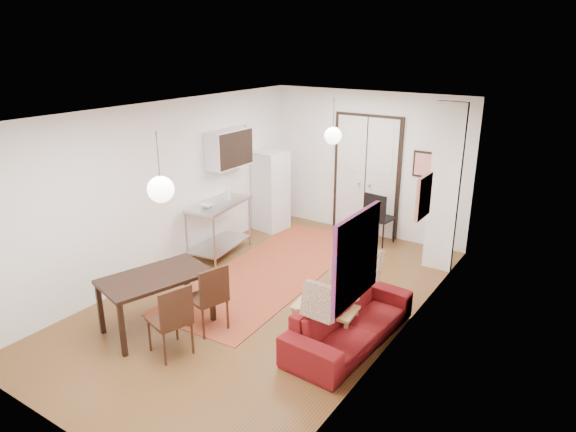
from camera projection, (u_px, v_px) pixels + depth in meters
The scene contains 27 objects.
floor at pixel (268, 298), 8.03m from camera, with size 7.00×7.00×0.00m, color brown.
ceiling at pixel (265, 111), 7.08m from camera, with size 4.20×7.00×0.02m, color silver.
wall_back at pixel (368, 164), 10.32m from camera, with size 4.20×0.02×2.90m, color white.
wall_front at pixel (48, 309), 4.79m from camera, with size 4.20×0.02×2.90m, color white.
wall_left at pixel (165, 188), 8.65m from camera, with size 0.02×7.00×2.90m, color white.
wall_right at pixel (402, 239), 6.46m from camera, with size 0.02×7.00×2.90m, color white.
double_doors at pixel (366, 177), 10.36m from camera, with size 1.44×0.06×2.50m, color silver.
stub_partition at pixel (444, 189), 8.61m from camera, with size 0.50×0.10×2.90m, color white.
wall_cabinet at pixel (229, 148), 9.59m from camera, with size 0.35×1.00×0.70m, color white.
painting_popart at pixel (356, 257), 5.42m from camera, with size 0.05×1.00×1.00m, color red.
painting_abstract at pixel (424, 197), 6.99m from camera, with size 0.05×0.50×0.60m, color #F2E3CA.
poster_back at pixel (423, 164), 9.65m from camera, with size 0.40×0.03×0.50m, color red.
print_left at pixel (240, 141), 10.05m from camera, with size 0.03×0.44×0.54m, color #A47244.
pendant_back at pixel (333, 136), 8.87m from camera, with size 0.30×0.30×0.80m.
pendant_front at pixel (161, 189), 5.71m from camera, with size 0.30×0.30×0.80m.
kilim_rug at pixel (272, 271), 8.96m from camera, with size 1.70×4.52×0.01m, color #AD512B.
sofa at pixel (350, 320), 6.78m from camera, with size 0.83×2.13×0.62m, color maroon.
coffee_table at pixel (325, 310), 7.02m from camera, with size 0.90×0.57×0.38m.
potted_plant at pixel (332, 296), 6.89m from camera, with size 0.29×0.33×0.37m, color #407133.
kitchen_counter at pixel (219, 220), 9.45m from camera, with size 0.84×1.40×1.01m.
bowl at pixel (207, 205), 9.09m from camera, with size 0.24×0.24×0.06m, color beige.
soap_bottle at pixel (227, 194), 9.50m from camera, with size 0.10×0.09×0.21m, color teal.
fridge at pixel (271, 191), 10.71m from camera, with size 0.59×0.59×1.67m, color silver.
dining_table at pixel (155, 281), 7.00m from camera, with size 1.18×1.60×0.79m.
dining_chair_near at pixel (211, 289), 7.09m from camera, with size 0.58×0.72×0.98m.
dining_chair_far at pixel (174, 310), 6.53m from camera, with size 0.58×0.72×0.98m.
black_side_chair at pixel (383, 212), 10.10m from camera, with size 0.54×0.54×1.04m.
Camera 1 is at (4.21, -5.81, 3.84)m, focal length 32.00 mm.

